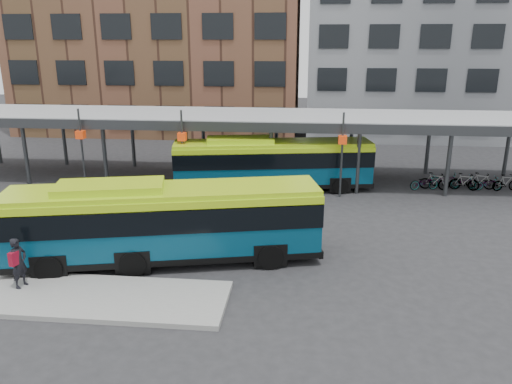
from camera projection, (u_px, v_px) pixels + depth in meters
name	position (u px, v px, depth m)	size (l,w,h in m)	color
ground	(201.00, 266.00, 19.71)	(120.00, 120.00, 0.00)	#28282B
boarding_island	(28.00, 294.00, 17.36)	(14.00, 3.00, 0.18)	gray
canopy	(241.00, 118.00, 30.81)	(40.00, 6.53, 4.80)	#999B9E
building_brick	(163.00, 13.00, 47.88)	(26.00, 14.00, 22.00)	brown
building_grey	(441.00, 23.00, 45.66)	(24.00, 14.00, 20.00)	slate
bus_front	(164.00, 221.00, 19.65)	(12.41, 5.25, 3.35)	#073C56
bus_rear	(272.00, 163.00, 29.28)	(11.74, 4.38, 3.17)	#073C56
pedestrian	(19.00, 263.00, 17.43)	(0.58, 0.75, 1.83)	black
bike_rack	(461.00, 182.00, 29.64)	(6.55, 1.71, 1.04)	slate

